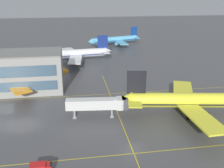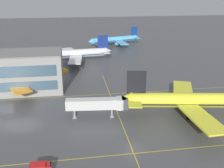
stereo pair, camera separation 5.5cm
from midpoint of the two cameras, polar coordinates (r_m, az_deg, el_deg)
The scene contains 8 objects.
ground_plane at distance 59.84m, azimuth 4.34°, elevation -13.82°, with size 600.00×600.00×0.00m, color #4C4C4F.
airliner_front_gate at distance 75.53m, azimuth 17.28°, elevation -3.46°, with size 41.29×35.19×12.86m.
airliner_second_row at distance 98.57m, azimuth -20.19°, elevation 1.44°, with size 37.76×32.14×11.88m.
airliner_third_row at distance 127.24m, azimuth -8.76°, elevation 6.50°, with size 40.27×34.52×12.51m.
airliner_far_left_stand at distance 166.08m, azimuth 0.68°, elevation 9.66°, with size 35.04×29.90×11.09m.
taxiway_markings at distance 72.80m, azimuth 1.59°, elevation -7.22°, with size 115.47×76.30×0.01m.
service_truck_red_van at distance 53.96m, azimuth -15.24°, elevation -17.25°, with size 4.16×2.23×2.10m.
jet_bridge at distance 70.98m, azimuth -2.24°, elevation -4.34°, with size 16.95×4.49×5.58m.
Camera 2 is at (-12.05, -48.38, 33.10)m, focal length 41.88 mm.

